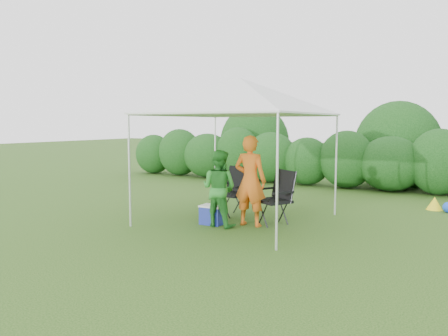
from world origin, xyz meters
The scene contains 10 objects.
ground centered at (0.00, 0.00, 0.00)m, with size 70.00×70.00×0.00m, color #365B1C.
hedge centered at (0.04, 6.00, 0.83)m, with size 15.23×1.53×1.80m.
canopy centered at (0.00, 0.50, 2.46)m, with size 3.10×3.10×2.83m.
chair_right centered at (0.80, 0.61, 0.59)m, with size 0.81×0.79×1.04m.
chair_left centered at (-0.34, 0.93, 0.58)m, with size 0.70×0.65×1.03m.
man centered at (0.40, 0.22, 0.86)m, with size 0.63×0.41×1.72m, color orange.
woman centered at (-0.09, -0.11, 0.72)m, with size 0.70×0.55×1.44m, color #2B842B.
cooler centered at (-0.27, -0.06, 0.19)m, with size 0.45×0.34×0.37m.
bottle centered at (-0.21, -0.10, 0.48)m, with size 0.06×0.06×0.22m, color #592D0C.
lawn_toy centered at (3.33, 3.66, 0.14)m, with size 0.58×0.48×0.29m.
Camera 1 is at (4.19, -7.01, 1.95)m, focal length 35.00 mm.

